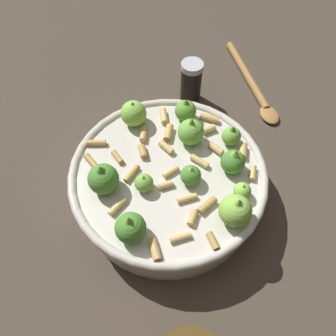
# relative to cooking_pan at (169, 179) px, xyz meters

# --- Properties ---
(ground_plane) EXTENTS (2.40, 2.40, 0.00)m
(ground_plane) POSITION_rel_cooking_pan_xyz_m (0.00, -0.00, -0.05)
(ground_plane) COLOR #42382D
(cooking_pan) EXTENTS (0.31, 0.31, 0.13)m
(cooking_pan) POSITION_rel_cooking_pan_xyz_m (0.00, 0.00, 0.00)
(cooking_pan) COLOR beige
(cooking_pan) RESTS_ON ground
(pepper_shaker) EXTENTS (0.04, 0.04, 0.09)m
(pepper_shaker) POSITION_rel_cooking_pan_xyz_m (-0.21, -0.12, 0.00)
(pepper_shaker) COLOR black
(pepper_shaker) RESTS_ON ground
(wooden_spoon) EXTENTS (0.17, 0.23, 0.02)m
(wooden_spoon) POSITION_rel_cooking_pan_xyz_m (-0.32, -0.03, -0.04)
(wooden_spoon) COLOR #9E703D
(wooden_spoon) RESTS_ON ground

